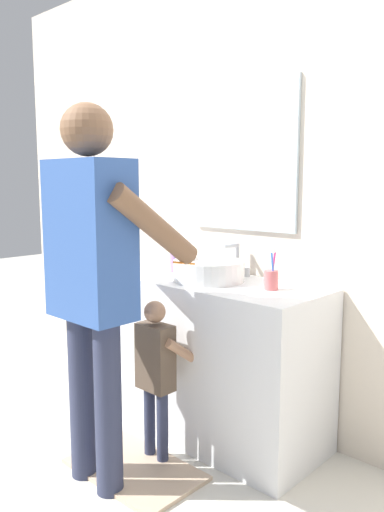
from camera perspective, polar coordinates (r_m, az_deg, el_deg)
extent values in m
plane|color=silver|center=(2.80, -2.26, -21.08)|extent=(14.00, 14.00, 0.00)
cube|color=beige|center=(2.91, 6.42, 7.80)|extent=(4.40, 0.08, 2.70)
cube|color=silver|center=(2.87, 5.84, 11.03)|extent=(0.69, 0.02, 0.81)
cube|color=white|center=(2.82, 2.13, -11.29)|extent=(1.25, 0.54, 0.85)
cylinder|color=silver|center=(2.68, 1.90, -1.65)|extent=(0.38, 0.38, 0.11)
cylinder|color=beige|center=(2.68, 1.90, -1.54)|extent=(0.31, 0.31, 0.09)
cylinder|color=#B7BABF|center=(2.86, 5.07, -0.35)|extent=(0.03, 0.03, 0.18)
cylinder|color=#B7BABF|center=(2.80, 4.33, 1.13)|extent=(0.02, 0.12, 0.02)
cylinder|color=#B7BABF|center=(2.91, 3.97, -1.48)|extent=(0.04, 0.04, 0.05)
cylinder|color=#B7BABF|center=(2.83, 6.17, -1.80)|extent=(0.04, 0.04, 0.05)
cylinder|color=#D86666|center=(2.49, 8.87, -2.69)|extent=(0.07, 0.07, 0.09)
cylinder|color=blue|center=(2.47, 9.07, -1.56)|extent=(0.02, 0.03, 0.17)
cube|color=white|center=(2.46, 9.12, 0.63)|extent=(0.01, 0.02, 0.02)
cylinder|color=#E5387F|center=(2.50, 9.07, -1.45)|extent=(0.03, 0.01, 0.17)
cube|color=white|center=(2.48, 9.12, 0.71)|extent=(0.01, 0.02, 0.02)
cylinder|color=#B27FC6|center=(2.96, -1.96, -0.52)|extent=(0.06, 0.06, 0.13)
cylinder|color=#2D2D2D|center=(2.95, -1.97, 1.06)|extent=(0.02, 0.02, 0.04)
cube|color=#CCAD8E|center=(2.65, -6.44, -22.72)|extent=(0.64, 0.40, 0.02)
cylinder|color=#2D334C|center=(2.68, -4.78, -18.05)|extent=(0.06, 0.06, 0.37)
cylinder|color=#2D334C|center=(2.61, -3.34, -18.70)|extent=(0.06, 0.06, 0.37)
cube|color=brown|center=(2.51, -4.15, -11.25)|extent=(0.19, 0.11, 0.32)
sphere|color=#A87A5B|center=(2.44, -4.21, -6.27)|extent=(0.11, 0.11, 0.11)
cylinder|color=#A87A5B|center=(2.62, -4.31, -9.69)|extent=(0.05, 0.23, 0.18)
cylinder|color=#A87A5B|center=(2.48, -1.07, -10.72)|extent=(0.05, 0.23, 0.18)
cylinder|color=#2D334C|center=(2.49, -12.23, -15.07)|extent=(0.12, 0.12, 0.79)
cylinder|color=#2D334C|center=(2.34, -9.39, -16.53)|extent=(0.12, 0.12, 0.79)
cube|color=#33569E|center=(2.22, -11.37, 1.79)|extent=(0.39, 0.22, 0.68)
sphere|color=brown|center=(2.22, -11.72, 13.74)|extent=(0.22, 0.22, 0.22)
cylinder|color=brown|center=(2.50, -10.93, 3.88)|extent=(0.10, 0.47, 0.37)
cylinder|color=brown|center=(2.16, -4.21, 3.34)|extent=(0.10, 0.47, 0.37)
cylinder|color=orange|center=(2.31, -0.88, -0.81)|extent=(0.01, 0.14, 0.03)
cube|color=white|center=(2.36, 0.39, -0.31)|extent=(0.01, 0.02, 0.02)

